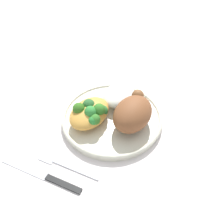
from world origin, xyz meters
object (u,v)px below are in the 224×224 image
at_px(roasted_chicken, 133,113).
at_px(knife, 47,177).
at_px(rice_pile, 119,95).
at_px(mac_cheese_with_broccoli, 90,112).
at_px(plate, 112,117).
at_px(fork, 65,165).

distance_m(roasted_chicken, knife, 0.23).
bearing_deg(roasted_chicken, knife, 157.86).
distance_m(rice_pile, mac_cheese_with_broccoli, 0.10).
relative_size(plate, mac_cheese_with_broccoli, 2.23).
bearing_deg(fork, mac_cheese_with_broccoli, 8.83).
xyz_separation_m(plate, knife, (-0.20, 0.03, -0.01)).
height_order(roasted_chicken, knife, roasted_chicken).
bearing_deg(mac_cheese_with_broccoli, roasted_chicken, -65.19).
relative_size(plate, fork, 1.74).
height_order(rice_pile, fork, rice_pile).
xyz_separation_m(rice_pile, knife, (-0.26, 0.02, -0.03)).
relative_size(roasted_chicken, fork, 0.82).
bearing_deg(rice_pile, fork, 178.84).
distance_m(roasted_chicken, mac_cheese_with_broccoli, 0.10).
xyz_separation_m(plate, roasted_chicken, (0.00, -0.05, 0.04)).
height_order(plate, knife, plate).
distance_m(rice_pile, knife, 0.26).
bearing_deg(rice_pile, mac_cheese_with_broccoli, 165.69).
relative_size(rice_pile, fork, 0.66).
height_order(plate, mac_cheese_with_broccoli, mac_cheese_with_broccoli).
xyz_separation_m(roasted_chicken, mac_cheese_with_broccoli, (-0.04, 0.09, -0.01)).
height_order(rice_pile, mac_cheese_with_broccoli, mac_cheese_with_broccoli).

